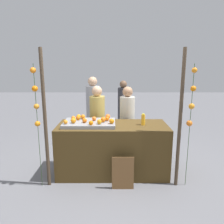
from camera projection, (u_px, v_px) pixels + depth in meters
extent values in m
plane|color=slate|center=(112.00, 172.00, 4.08)|extent=(24.00, 24.00, 0.00)
cube|color=#4C3819|center=(112.00, 149.00, 3.98)|extent=(1.97, 0.81, 0.92)
cube|color=gray|center=(89.00, 123.00, 3.87)|extent=(0.91, 0.60, 0.06)
sphere|color=orange|center=(90.00, 123.00, 3.63)|extent=(0.08, 0.08, 0.08)
sphere|color=orange|center=(107.00, 119.00, 3.91)|extent=(0.08, 0.08, 0.08)
sphere|color=orange|center=(84.00, 120.00, 3.78)|extent=(0.08, 0.08, 0.08)
sphere|color=orange|center=(107.00, 117.00, 4.05)|extent=(0.09, 0.09, 0.09)
sphere|color=orange|center=(78.00, 116.00, 4.09)|extent=(0.08, 0.08, 0.08)
sphere|color=orange|center=(73.00, 121.00, 3.75)|extent=(0.09, 0.09, 0.09)
sphere|color=orange|center=(103.00, 120.00, 3.81)|extent=(0.09, 0.09, 0.09)
sphere|color=orange|center=(78.00, 118.00, 3.97)|extent=(0.08, 0.08, 0.08)
sphere|color=orange|center=(94.00, 119.00, 3.91)|extent=(0.08, 0.08, 0.08)
sphere|color=orange|center=(73.00, 118.00, 3.95)|extent=(0.08, 0.08, 0.08)
sphere|color=orange|center=(65.00, 122.00, 3.70)|extent=(0.07, 0.07, 0.07)
sphere|color=orange|center=(82.00, 117.00, 4.05)|extent=(0.08, 0.08, 0.08)
sphere|color=orange|center=(111.00, 121.00, 3.72)|extent=(0.09, 0.09, 0.09)
sphere|color=orange|center=(99.00, 122.00, 3.69)|extent=(0.08, 0.08, 0.08)
cylinder|color=#F6AC23|center=(143.00, 120.00, 3.85)|extent=(0.07, 0.07, 0.19)
cylinder|color=yellow|center=(143.00, 114.00, 3.82)|extent=(0.04, 0.04, 0.02)
cube|color=brown|center=(122.00, 174.00, 3.45)|extent=(0.35, 0.01, 0.57)
cube|color=black|center=(122.00, 173.00, 3.47)|extent=(0.33, 0.02, 0.54)
cylinder|color=tan|center=(97.00, 128.00, 4.54)|extent=(0.31, 0.31, 1.35)
sphere|color=tan|center=(96.00, 91.00, 4.37)|extent=(0.21, 0.21, 0.21)
cylinder|color=beige|center=(127.00, 128.00, 4.56)|extent=(0.31, 0.31, 1.34)
sphere|color=#A87A59|center=(127.00, 92.00, 4.40)|extent=(0.21, 0.21, 0.21)
cylinder|color=#333338|center=(122.00, 110.00, 6.34)|extent=(0.31, 0.31, 1.33)
sphere|color=brown|center=(123.00, 84.00, 6.17)|extent=(0.21, 0.21, 0.21)
cylinder|color=#99999E|center=(93.00, 115.00, 5.43)|extent=(0.34, 0.34, 1.47)
sphere|color=tan|center=(92.00, 81.00, 5.25)|extent=(0.23, 0.23, 0.23)
cylinder|color=#473828|center=(45.00, 121.00, 3.41)|extent=(0.06, 0.06, 2.23)
cylinder|color=#473828|center=(180.00, 120.00, 3.41)|extent=(0.06, 0.06, 2.23)
cylinder|color=#2D4C23|center=(37.00, 128.00, 3.40)|extent=(0.01, 0.01, 2.00)
sphere|color=orange|center=(32.00, 70.00, 3.20)|extent=(0.09, 0.09, 0.09)
sphere|color=orange|center=(34.00, 89.00, 3.27)|extent=(0.09, 0.09, 0.09)
sphere|color=orange|center=(36.00, 106.00, 3.33)|extent=(0.08, 0.08, 0.08)
sphere|color=orange|center=(37.00, 124.00, 3.38)|extent=(0.09, 0.09, 0.09)
cylinder|color=#2D4C23|center=(189.00, 128.00, 3.42)|extent=(0.01, 0.01, 2.00)
sphere|color=orange|center=(194.00, 70.00, 3.23)|extent=(0.08, 0.08, 0.08)
sphere|color=orange|center=(193.00, 89.00, 3.29)|extent=(0.09, 0.09, 0.09)
sphere|color=orange|center=(191.00, 106.00, 3.35)|extent=(0.09, 0.09, 0.09)
sphere|color=orange|center=(189.00, 123.00, 3.41)|extent=(0.09, 0.09, 0.09)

